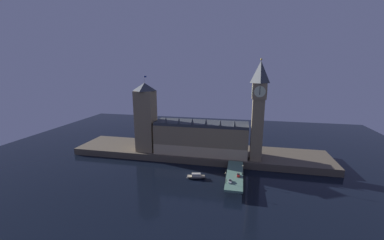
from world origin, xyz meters
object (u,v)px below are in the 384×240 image
object	(u,v)px
clock_tower	(258,108)
street_lamp_near	(226,177)
victoria_tower	(146,117)
pedestrian_mid_walk	(242,173)
car_northbound_trail	(230,181)
pedestrian_near_rail	(226,180)
car_southbound_lead	(238,175)
street_lamp_mid	(243,169)
boat_upstream	(196,177)

from	to	relation	value
clock_tower	street_lamp_near	world-z (taller)	clock_tower
victoria_tower	pedestrian_mid_walk	size ratio (longest dim) A/B	38.56
clock_tower	street_lamp_near	bearing A→B (deg)	-113.90
car_northbound_trail	street_lamp_near	world-z (taller)	street_lamp_near
clock_tower	pedestrian_near_rail	distance (m)	62.05
clock_tower	car_northbound_trail	world-z (taller)	clock_tower
victoria_tower	car_northbound_trail	bearing A→B (deg)	-31.91
car_southbound_lead	pedestrian_mid_walk	xyz separation A→B (m)	(2.44, 2.96, 0.15)
car_southbound_lead	clock_tower	bearing A→B (deg)	69.85
clock_tower	street_lamp_near	distance (m)	61.66
clock_tower	car_southbound_lead	distance (m)	54.02
pedestrian_near_rail	street_lamp_near	xyz separation A→B (m)	(-0.40, -2.36, 3.59)
car_southbound_lead	street_lamp_mid	world-z (taller)	street_lamp_mid
victoria_tower	pedestrian_near_rail	world-z (taller)	victoria_tower
pedestrian_near_rail	pedestrian_mid_walk	bearing A→B (deg)	51.35
pedestrian_mid_walk	clock_tower	bearing A→B (deg)	72.08
pedestrian_near_rail	street_lamp_near	bearing A→B (deg)	-99.63
car_southbound_lead	pedestrian_mid_walk	distance (m)	3.84
car_northbound_trail	car_southbound_lead	world-z (taller)	car_southbound_lead
pedestrian_mid_walk	boat_upstream	world-z (taller)	pedestrian_mid_walk
victoria_tower	clock_tower	bearing A→B (deg)	-2.03
pedestrian_near_rail	clock_tower	bearing A→B (deg)	65.39
car_northbound_trail	pedestrian_mid_walk	distance (m)	14.60
pedestrian_near_rail	pedestrian_mid_walk	distance (m)	15.63
pedestrian_mid_walk	street_lamp_mid	distance (m)	3.41
boat_upstream	clock_tower	bearing A→B (deg)	36.64
victoria_tower	boat_upstream	size ratio (longest dim) A/B	4.47
clock_tower	boat_upstream	distance (m)	69.11
car_northbound_trail	pedestrian_near_rail	world-z (taller)	pedestrian_near_rail
pedestrian_near_rail	pedestrian_mid_walk	world-z (taller)	pedestrian_near_rail
clock_tower	pedestrian_mid_walk	bearing A→B (deg)	-107.92
car_southbound_lead	car_northbound_trail	bearing A→B (deg)	-116.79
street_lamp_mid	clock_tower	bearing A→B (deg)	72.67
victoria_tower	street_lamp_mid	world-z (taller)	victoria_tower
victoria_tower	street_lamp_near	size ratio (longest dim) A/B	8.92
street_lamp_near	clock_tower	bearing A→B (deg)	66.10
street_lamp_mid	victoria_tower	bearing A→B (deg)	157.67
victoria_tower	car_northbound_trail	size ratio (longest dim) A/B	14.37
pedestrian_mid_walk	boat_upstream	bearing A→B (deg)	-179.99
car_southbound_lead	street_lamp_mid	xyz separation A→B (m)	(2.84, 3.12, 3.53)
boat_upstream	street_lamp_mid	bearing A→B (deg)	0.29
street_lamp_mid	boat_upstream	size ratio (longest dim) A/B	0.47
clock_tower	victoria_tower	world-z (taller)	clock_tower
car_northbound_trail	street_lamp_mid	size ratio (longest dim) A/B	0.66
victoria_tower	street_lamp_near	world-z (taller)	victoria_tower
street_lamp_mid	pedestrian_mid_walk	bearing A→B (deg)	-158.59
pedestrian_mid_walk	street_lamp_mid	xyz separation A→B (m)	(0.40, 0.16, 3.38)
victoria_tower	boat_upstream	bearing A→B (deg)	-33.92
clock_tower	street_lamp_near	xyz separation A→B (m)	(-20.18, -45.56, -36.32)
car_northbound_trail	pedestrian_near_rail	size ratio (longest dim) A/B	2.52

